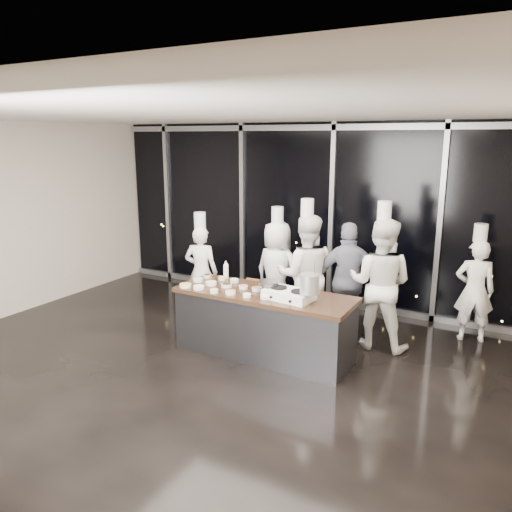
{
  "coord_description": "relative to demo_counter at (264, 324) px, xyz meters",
  "views": [
    {
      "loc": [
        3.01,
        -4.77,
        2.94
      ],
      "look_at": [
        -0.29,
        1.2,
        1.31
      ],
      "focal_mm": 35.0,
      "sensor_mm": 36.0,
      "label": 1
    }
  ],
  "objects": [
    {
      "name": "guest",
      "position": [
        0.78,
        1.2,
        0.42
      ],
      "size": [
        1.11,
        0.77,
        1.74
      ],
      "rotation": [
        0.0,
        0.0,
        3.51
      ],
      "color": "black",
      "rests_on": "ground"
    },
    {
      "name": "squeeze_bottle",
      "position": [
        -0.82,
        0.34,
        0.58
      ],
      "size": [
        0.08,
        0.08,
        0.27
      ],
      "color": "silver",
      "rests_on": "demo_counter"
    },
    {
      "name": "room_shell",
      "position": [
        0.18,
        -0.9,
        1.79
      ],
      "size": [
        9.02,
        7.02,
        3.21
      ],
      "color": "beige",
      "rests_on": "ground"
    },
    {
      "name": "frying_pan",
      "position": [
        0.08,
        -0.05,
        0.61
      ],
      "size": [
        0.48,
        0.3,
        0.04
      ],
      "rotation": [
        0.0,
        0.0,
        -0.12
      ],
      "color": "slate",
      "rests_on": "stove"
    },
    {
      "name": "prep_bowls",
      "position": [
        -0.62,
        -0.09,
        0.47
      ],
      "size": [
        1.37,
        0.68,
        0.05
      ],
      "color": "silver",
      "rests_on": "demo_counter"
    },
    {
      "name": "chef_side",
      "position": [
        2.44,
        1.95,
        0.33
      ],
      "size": [
        0.63,
        0.5,
        1.75
      ],
      "rotation": [
        0.0,
        0.0,
        3.4
      ],
      "color": "white",
      "rests_on": "ground"
    },
    {
      "name": "ground",
      "position": [
        0.0,
        -0.9,
        -0.45
      ],
      "size": [
        9.0,
        9.0,
        0.0
      ],
      "primitive_type": "plane",
      "color": "black",
      "rests_on": "ground"
    },
    {
      "name": "chef_right",
      "position": [
        1.29,
        1.04,
        0.49
      ],
      "size": [
        0.92,
        0.72,
        2.1
      ],
      "rotation": [
        0.0,
        0.0,
        3.16
      ],
      "color": "white",
      "rests_on": "ground"
    },
    {
      "name": "chef_left",
      "position": [
        -0.44,
        1.27,
        0.38
      ],
      "size": [
        0.88,
        0.64,
        1.88
      ],
      "rotation": [
        0.0,
        0.0,
        2.99
      ],
      "color": "white",
      "rests_on": "ground"
    },
    {
      "name": "demo_counter",
      "position": [
        0.0,
        0.0,
        0.0
      ],
      "size": [
        2.46,
        0.86,
        0.9
      ],
      "color": "#3C3C41",
      "rests_on": "ground"
    },
    {
      "name": "window_wall",
      "position": [
        0.0,
        2.53,
        1.14
      ],
      "size": [
        8.9,
        0.11,
        3.2
      ],
      "color": "black",
      "rests_on": "ground"
    },
    {
      "name": "chef_far_left",
      "position": [
        -1.63,
        0.86,
        0.34
      ],
      "size": [
        0.63,
        0.5,
        1.76
      ],
      "rotation": [
        0.0,
        0.0,
        3.4
      ],
      "color": "white",
      "rests_on": "ground"
    },
    {
      "name": "chef_center",
      "position": [
        0.18,
        1.0,
        0.48
      ],
      "size": [
        1.1,
        1.0,
        2.07
      ],
      "rotation": [
        0.0,
        0.0,
        3.56
      ],
      "color": "white",
      "rests_on": "ground"
    },
    {
      "name": "stove",
      "position": [
        0.41,
        -0.09,
        0.51
      ],
      "size": [
        0.66,
        0.45,
        0.14
      ],
      "rotation": [
        0.0,
        0.0,
        -0.12
      ],
      "color": "white",
      "rests_on": "demo_counter"
    },
    {
      "name": "stock_pot",
      "position": [
        0.71,
        -0.14,
        0.71
      ],
      "size": [
        0.27,
        0.27,
        0.24
      ],
      "primitive_type": "cylinder",
      "rotation": [
        0.0,
        0.0,
        -0.12
      ],
      "color": "#AEAEB0",
      "rests_on": "stove"
    }
  ]
}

